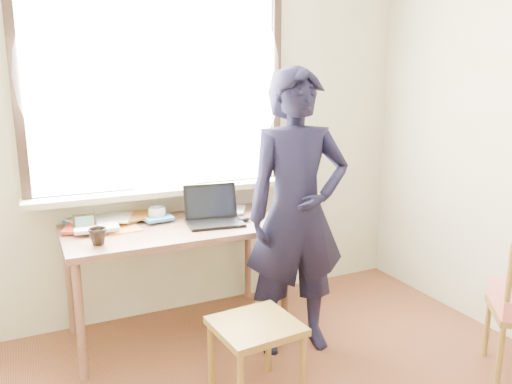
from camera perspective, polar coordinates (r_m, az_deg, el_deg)
name	(u,v)px	position (r m, az deg, el deg)	size (l,w,h in m)	color
room_shell	(327,93)	(1.93, 8.11, 11.14)	(3.52, 4.02, 2.61)	beige
desk	(176,237)	(3.32, -9.14, -5.14)	(1.41, 0.70, 0.75)	brown
laptop	(213,214)	(3.33, -4.93, -2.53)	(0.39, 0.33, 0.24)	black
mug_white	(157,214)	(3.43, -11.23, -2.47)	(0.12, 0.12, 0.09)	white
mug_dark	(98,236)	(3.02, -17.62, -4.87)	(0.11, 0.11, 0.10)	black
mouse	(244,219)	(3.35, -1.40, -3.14)	(0.09, 0.06, 0.03)	black
desk_clutter	(105,222)	(3.39, -16.87, -3.35)	(0.76, 0.48, 0.06)	#C97C2F
book_a	(115,221)	(3.46, -15.79, -3.19)	(0.19, 0.26, 0.02)	white
book_b	(221,210)	(3.62, -4.04, -2.06)	(0.17, 0.24, 0.02)	white
picture_frame	(85,224)	(3.28, -18.98, -3.49)	(0.14, 0.02, 0.11)	black
work_chair	(256,335)	(2.74, -0.02, -15.98)	(0.46, 0.44, 0.44)	olive
person	(297,213)	(3.08, 4.71, -2.44)	(0.65, 0.42, 1.77)	black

